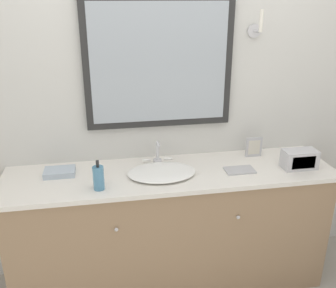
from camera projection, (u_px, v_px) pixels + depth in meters
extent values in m
cube|color=silver|center=(163.00, 103.00, 2.60)|extent=(8.00, 0.06, 2.55)
cube|color=#282828|center=(159.00, 63.00, 2.45)|extent=(0.99, 0.04, 0.86)
cube|color=#9EA8B2|center=(160.00, 64.00, 2.43)|extent=(0.90, 0.01, 0.77)
cylinder|color=silver|center=(254.00, 31.00, 2.49)|extent=(0.09, 0.01, 0.09)
cylinder|color=silver|center=(257.00, 32.00, 2.44)|extent=(0.02, 0.10, 0.02)
cylinder|color=white|center=(261.00, 21.00, 2.37)|extent=(0.02, 0.02, 0.14)
cube|color=#937556|center=(171.00, 231.00, 2.63)|extent=(2.12, 0.52, 0.86)
cube|color=silver|center=(171.00, 174.00, 2.47)|extent=(2.18, 0.55, 0.03)
sphere|color=silver|center=(116.00, 229.00, 2.23)|extent=(0.02, 0.02, 0.02)
sphere|color=silver|center=(238.00, 217.00, 2.36)|extent=(0.02, 0.02, 0.02)
ellipsoid|color=white|center=(162.00, 172.00, 2.42)|extent=(0.44, 0.32, 0.03)
cylinder|color=silver|center=(158.00, 161.00, 2.59)|extent=(0.06, 0.06, 0.03)
cylinder|color=silver|center=(157.00, 151.00, 2.56)|extent=(0.02, 0.02, 0.13)
cylinder|color=silver|center=(158.00, 144.00, 2.50)|extent=(0.02, 0.07, 0.02)
cylinder|color=white|center=(147.00, 160.00, 2.57)|extent=(0.05, 0.02, 0.02)
cylinder|color=white|center=(168.00, 159.00, 2.59)|extent=(0.05, 0.02, 0.02)
cylinder|color=teal|center=(99.00, 178.00, 2.22)|extent=(0.07, 0.07, 0.15)
cylinder|color=black|center=(98.00, 164.00, 2.19)|extent=(0.02, 0.02, 0.04)
cube|color=black|center=(97.00, 162.00, 2.17)|extent=(0.02, 0.03, 0.01)
cube|color=#BCBCC1|center=(299.00, 159.00, 2.50)|extent=(0.23, 0.12, 0.13)
cube|color=black|center=(304.00, 163.00, 2.45)|extent=(0.16, 0.01, 0.09)
cube|color=#B2B2B7|center=(254.00, 147.00, 2.68)|extent=(0.12, 0.01, 0.15)
cube|color=beige|center=(254.00, 147.00, 2.67)|extent=(0.09, 0.00, 0.11)
cube|color=#A8B7C6|center=(60.00, 172.00, 2.42)|extent=(0.20, 0.14, 0.04)
cube|color=#ADADB2|center=(240.00, 170.00, 2.48)|extent=(0.19, 0.12, 0.01)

